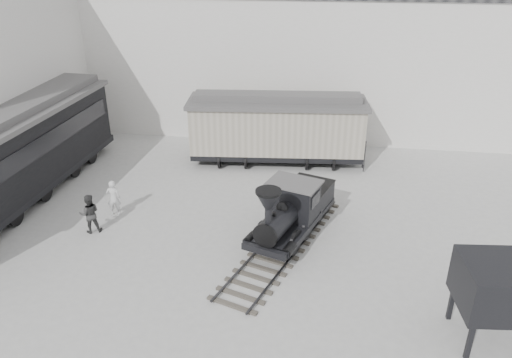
% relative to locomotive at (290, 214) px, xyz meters
% --- Properties ---
extents(ground, '(90.00, 90.00, 0.00)m').
position_rel_locomotive_xyz_m(ground, '(-1.93, -3.32, -1.10)').
color(ground, '#9E9E9B').
extents(north_wall, '(34.00, 2.51, 11.00)m').
position_rel_locomotive_xyz_m(north_wall, '(-1.93, 11.67, 4.45)').
color(north_wall, silver).
rests_on(north_wall, ground).
extents(locomotive, '(4.51, 8.61, 2.99)m').
position_rel_locomotive_xyz_m(locomotive, '(0.00, 0.00, 0.00)').
color(locomotive, '#413C33').
rests_on(locomotive, ground).
extents(boxcar, '(9.44, 3.72, 3.77)m').
position_rel_locomotive_xyz_m(boxcar, '(-1.35, 7.59, 0.87)').
color(boxcar, black).
rests_on(boxcar, ground).
extents(passenger_coach, '(3.97, 15.27, 4.05)m').
position_rel_locomotive_xyz_m(passenger_coach, '(-12.55, 1.11, 1.13)').
color(passenger_coach, black).
rests_on(passenger_coach, ground).
extents(visitor_a, '(0.65, 0.48, 1.63)m').
position_rel_locomotive_xyz_m(visitor_a, '(-7.69, 0.84, -0.29)').
color(visitor_a, silver).
rests_on(visitor_a, ground).
extents(visitor_b, '(1.01, 0.93, 1.68)m').
position_rel_locomotive_xyz_m(visitor_b, '(-8.09, -0.64, -0.27)').
color(visitor_b, '#333333').
rests_on(visitor_b, ground).
extents(coal_hopper, '(2.65, 2.25, 2.68)m').
position_rel_locomotive_xyz_m(coal_hopper, '(6.47, -4.71, 0.65)').
color(coal_hopper, black).
rests_on(coal_hopper, ground).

